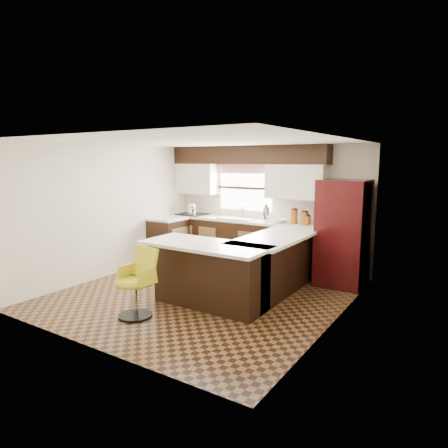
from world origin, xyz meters
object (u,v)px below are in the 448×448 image
Objects in this scene: peninsula_long at (272,266)px; bar_chair at (134,283)px; peninsula_return at (210,276)px; refrigerator at (343,233)px.

peninsula_long is 2.21m from bar_chair.
peninsula_return is (-0.53, -0.97, 0.00)m from peninsula_long.
peninsula_long and peninsula_return have the same top height.
bar_chair is (-1.94, -2.95, -0.43)m from refrigerator.
peninsula_return is at bearing 64.47° from bar_chair.
peninsula_long is 2.06× the size of bar_chair.
peninsula_long is 1.08× the size of refrigerator.
refrigerator is at bearing 65.00° from bar_chair.
peninsula_return is 1.11m from bar_chair.
peninsula_return is 1.74× the size of bar_chair.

